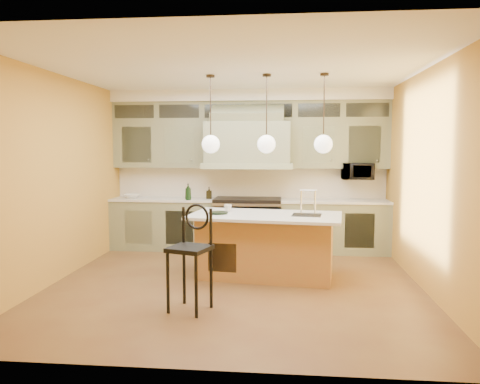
# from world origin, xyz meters

# --- Properties ---
(floor) EXTENTS (5.00, 5.00, 0.00)m
(floor) POSITION_xyz_m (0.00, 0.00, 0.00)
(floor) COLOR brown
(floor) RESTS_ON ground
(ceiling) EXTENTS (5.00, 5.00, 0.00)m
(ceiling) POSITION_xyz_m (0.00, 0.00, 2.90)
(ceiling) COLOR white
(ceiling) RESTS_ON wall_back
(wall_back) EXTENTS (5.00, 0.00, 5.00)m
(wall_back) POSITION_xyz_m (0.00, 2.50, 1.45)
(wall_back) COLOR #BE8B34
(wall_back) RESTS_ON ground
(wall_front) EXTENTS (5.00, 0.00, 5.00)m
(wall_front) POSITION_xyz_m (0.00, -2.50, 1.45)
(wall_front) COLOR #BE8B34
(wall_front) RESTS_ON ground
(wall_left) EXTENTS (0.00, 5.00, 5.00)m
(wall_left) POSITION_xyz_m (-2.50, 0.00, 1.45)
(wall_left) COLOR #BE8B34
(wall_left) RESTS_ON ground
(wall_right) EXTENTS (0.00, 5.00, 5.00)m
(wall_right) POSITION_xyz_m (2.50, 0.00, 1.45)
(wall_right) COLOR #BE8B34
(wall_right) RESTS_ON ground
(back_cabinetry) EXTENTS (5.00, 0.77, 2.90)m
(back_cabinetry) POSITION_xyz_m (0.00, 2.23, 1.43)
(back_cabinetry) COLOR #72795A
(back_cabinetry) RESTS_ON floor
(range) EXTENTS (1.20, 0.74, 0.96)m
(range) POSITION_xyz_m (0.00, 2.14, 0.49)
(range) COLOR silver
(range) RESTS_ON floor
(kitchen_island) EXTENTS (2.26, 1.40, 1.35)m
(kitchen_island) POSITION_xyz_m (0.41, 0.45, 0.47)
(kitchen_island) COLOR #A86B3B
(kitchen_island) RESTS_ON floor
(counter_stool) EXTENTS (0.54, 0.54, 1.22)m
(counter_stool) POSITION_xyz_m (-0.40, -1.04, 0.70)
(counter_stool) COLOR black
(counter_stool) RESTS_ON floor
(microwave) EXTENTS (0.54, 0.37, 0.30)m
(microwave) POSITION_xyz_m (1.95, 2.25, 1.45)
(microwave) COLOR black
(microwave) RESTS_ON back_cabinetry
(oil_bottle_a) EXTENTS (0.13, 0.13, 0.29)m
(oil_bottle_a) POSITION_xyz_m (-1.05, 1.92, 1.09)
(oil_bottle_a) COLOR black
(oil_bottle_a) RESTS_ON back_cabinetry
(oil_bottle_b) EXTENTS (0.10, 0.10, 0.22)m
(oil_bottle_b) POSITION_xyz_m (-0.71, 2.15, 1.05)
(oil_bottle_b) COLOR black
(oil_bottle_b) RESTS_ON back_cabinetry
(fruit_bowl) EXTENTS (0.32, 0.32, 0.07)m
(fruit_bowl) POSITION_xyz_m (-2.16, 2.15, 0.98)
(fruit_bowl) COLOR white
(fruit_bowl) RESTS_ON back_cabinetry
(cup) EXTENTS (0.13, 0.13, 0.11)m
(cup) POSITION_xyz_m (-0.17, 0.62, 0.97)
(cup) COLOR silver
(cup) RESTS_ON kitchen_island
(pendant_left) EXTENTS (0.26, 0.26, 1.11)m
(pendant_left) POSITION_xyz_m (-0.40, 0.45, 1.95)
(pendant_left) COLOR #2D2319
(pendant_left) RESTS_ON ceiling
(pendant_center) EXTENTS (0.26, 0.26, 1.11)m
(pendant_center) POSITION_xyz_m (0.40, 0.45, 1.95)
(pendant_center) COLOR #2D2319
(pendant_center) RESTS_ON ceiling
(pendant_right) EXTENTS (0.26, 0.26, 1.11)m
(pendant_right) POSITION_xyz_m (1.20, 0.45, 1.95)
(pendant_right) COLOR #2D2319
(pendant_right) RESTS_ON ceiling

